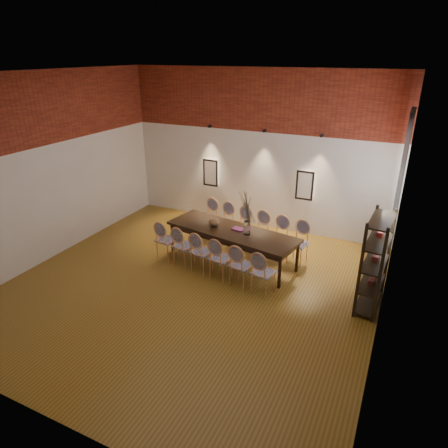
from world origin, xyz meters
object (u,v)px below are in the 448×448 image
at_px(chair_far_d, 259,233).
at_px(bowl, 214,222).
at_px(shelving_rack, 375,263).
at_px(chair_near_e, 241,265).
at_px(chair_near_c, 202,252).
at_px(chair_near_d, 221,258).
at_px(book, 238,229).
at_px(chair_near_a, 167,240).
at_px(chair_near_b, 184,245).
at_px(chair_far_f, 298,243).
at_px(chair_far_c, 241,228).
at_px(chair_far_e, 278,238).
at_px(chair_near_f, 263,272).
at_px(dining_table, 232,245).
at_px(chair_far_a, 208,218).
at_px(vase, 247,228).
at_px(chair_far_b, 224,223).

relative_size(chair_far_d, bowl, 3.92).
bearing_deg(shelving_rack, chair_near_e, -167.51).
distance_m(chair_near_c, chair_near_d, 0.49).
relative_size(bowl, book, 0.92).
bearing_deg(book, chair_near_d, -90.41).
bearing_deg(chair_near_d, chair_near_a, -180.00).
bearing_deg(chair_near_b, chair_far_f, 37.42).
distance_m(chair_near_a, bowl, 1.12).
xyz_separation_m(chair_far_c, chair_far_e, (0.97, -0.17, 0.00)).
distance_m(chair_near_d, chair_far_d, 1.51).
bearing_deg(chair_near_f, chair_far_e, 108.09).
bearing_deg(book, chair_near_c, -122.47).
bearing_deg(chair_near_e, chair_near_a, -180.00).
bearing_deg(chair_far_d, dining_table, 71.91).
bearing_deg(chair_far_a, chair_near_d, 134.42).
bearing_deg(dining_table, chair_far_f, 31.47).
bearing_deg(chair_far_f, chair_far_c, -0.00).
distance_m(chair_far_c, vase, 1.07).
bearing_deg(chair_far_e, chair_near_d, 71.91).
relative_size(chair_near_a, chair_far_c, 1.00).
relative_size(bowl, shelving_rack, 0.13).
distance_m(chair_far_b, chair_far_d, 0.99).
height_order(chair_near_d, chair_near_e, same).
xyz_separation_m(chair_far_f, bowl, (-1.80, -0.51, 0.37)).
bearing_deg(chair_far_c, chair_far_d, 180.00).
relative_size(dining_table, book, 11.41).
relative_size(chair_near_c, bowl, 3.92).
bearing_deg(chair_far_b, dining_table, 134.42).
bearing_deg(vase, chair_near_b, -155.82).
distance_m(chair_near_c, chair_far_c, 1.51).
bearing_deg(chair_near_f, chair_far_d, 123.16).
xyz_separation_m(chair_far_a, chair_far_d, (1.46, -0.25, 0.00)).
xyz_separation_m(chair_near_a, bowl, (0.89, 0.56, 0.37)).
distance_m(chair_near_e, chair_far_f, 1.59).
height_order(dining_table, chair_near_c, chair_near_c).
height_order(vase, shelving_rack, shelving_rack).
bearing_deg(chair_near_b, chair_far_c, 71.91).
bearing_deg(dining_table, chair_near_d, -71.91).
height_order(chair_near_c, chair_near_f, same).
distance_m(chair_near_c, chair_near_f, 1.48).
bearing_deg(chair_far_a, book, 153.65).
height_order(chair_near_d, vase, vase).
bearing_deg(chair_far_c, chair_far_b, -0.00).
distance_m(chair_far_c, book, 0.81).
xyz_separation_m(chair_near_b, chair_near_c, (0.49, -0.08, 0.00)).
xyz_separation_m(vase, shelving_rack, (2.62, -0.43, 0.00)).
distance_m(chair_near_e, chair_far_c, 1.81).
height_order(chair_near_c, chair_near_e, same).
relative_size(chair_near_a, book, 3.62).
distance_m(chair_far_e, bowl, 1.49).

